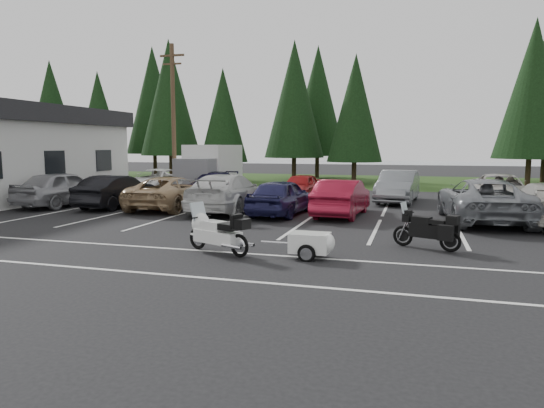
{
  "coord_description": "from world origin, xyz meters",
  "views": [
    {
      "loc": [
        4.39,
        -15.35,
        2.84
      ],
      "look_at": [
        0.03,
        -0.5,
        0.98
      ],
      "focal_mm": 32.0,
      "sensor_mm": 36.0,
      "label": 1
    }
  ],
  "objects": [
    {
      "name": "car_far_2",
      "position": [
        -1.46,
        9.94,
        0.68
      ],
      "size": [
        1.94,
        4.09,
        1.35
      ],
      "primitive_type": "imported",
      "rotation": [
        0.0,
        0.0,
        -0.09
      ],
      "color": "maroon",
      "rests_on": "ground"
    },
    {
      "name": "car_near_1",
      "position": [
        -8.83,
        4.04,
        0.75
      ],
      "size": [
        1.65,
        4.55,
        1.49
      ],
      "primitive_type": "imported",
      "rotation": [
        0.0,
        0.0,
        3.13
      ],
      "color": "black",
      "rests_on": "ground"
    },
    {
      "name": "adventure_motorcycle",
      "position": [
        4.76,
        -1.52,
        0.64
      ],
      "size": [
        2.24,
        1.46,
        1.29
      ],
      "primitive_type": null,
      "rotation": [
        0.0,
        0.0,
        -0.38
      ],
      "color": "black",
      "rests_on": "ground"
    },
    {
      "name": "car_near_5",
      "position": [
        1.6,
        4.22,
        0.74
      ],
      "size": [
        1.87,
        4.61,
        1.49
      ],
      "primitive_type": "imported",
      "rotation": [
        0.0,
        0.0,
        3.08
      ],
      "color": "maroon",
      "rests_on": "ground"
    },
    {
      "name": "conifer_6",
      "position": [
        12.0,
        22.1,
        6.71
      ],
      "size": [
        4.93,
        4.93,
        11.48
      ],
      "color": "#332316",
      "rests_on": "ground"
    },
    {
      "name": "stall_markings",
      "position": [
        0.0,
        2.0,
        0.0
      ],
      "size": [
        32.0,
        16.0,
        0.01
      ],
      "primitive_type": "cube",
      "color": "silver",
      "rests_on": "ground"
    },
    {
      "name": "car_far_4",
      "position": [
        8.31,
        9.6,
        0.75
      ],
      "size": [
        2.68,
        5.49,
        1.5
      ],
      "primitive_type": "imported",
      "rotation": [
        0.0,
        0.0,
        -0.03
      ],
      "color": "#AAA49C",
      "rests_on": "ground"
    },
    {
      "name": "cargo_trailer",
      "position": [
        1.91,
        -3.52,
        0.33
      ],
      "size": [
        1.44,
        0.82,
        0.66
      ],
      "primitive_type": null,
      "rotation": [
        0.0,
        0.0,
        -0.01
      ],
      "color": "white",
      "rests_on": "ground"
    },
    {
      "name": "car_far_1",
      "position": [
        -6.7,
        10.32,
        0.67
      ],
      "size": [
        2.05,
        4.7,
        1.34
      ],
      "primitive_type": "imported",
      "rotation": [
        0.0,
        0.0,
        0.04
      ],
      "color": "#191637",
      "rests_on": "ground"
    },
    {
      "name": "touring_motorcycle",
      "position": [
        -0.55,
        -3.64,
        0.66
      ],
      "size": [
        2.5,
        1.61,
        1.33
      ],
      "primitive_type": null,
      "rotation": [
        0.0,
        0.0,
        -0.4
      ],
      "color": "white",
      "rests_on": "ground"
    },
    {
      "name": "conifer_1",
      "position": [
        -22.0,
        21.2,
        5.39
      ],
      "size": [
        3.96,
        3.96,
        9.22
      ],
      "color": "#332316",
      "rests_on": "ground"
    },
    {
      "name": "conifer_2",
      "position": [
        -16.0,
        22.8,
        6.95
      ],
      "size": [
        5.1,
        5.1,
        11.89
      ],
      "color": "#332316",
      "rests_on": "ground"
    },
    {
      "name": "conifer_5",
      "position": [
        0.0,
        21.6,
        5.63
      ],
      "size": [
        4.14,
        4.14,
        9.63
      ],
      "color": "#332316",
      "rests_on": "ground"
    },
    {
      "name": "car_near_4",
      "position": [
        -0.82,
        3.76,
        0.75
      ],
      "size": [
        2.14,
        4.54,
        1.5
      ],
      "primitive_type": "imported",
      "rotation": [
        0.0,
        0.0,
        3.06
      ],
      "color": "#1B1B45",
      "rests_on": "ground"
    },
    {
      "name": "conifer_back_a",
      "position": [
        -20.0,
        27.0,
        7.19
      ],
      "size": [
        5.28,
        5.28,
        12.3
      ],
      "color": "#332316",
      "rests_on": "ground"
    },
    {
      "name": "car_near_3",
      "position": [
        -3.32,
        4.08,
        0.82
      ],
      "size": [
        2.42,
        5.7,
        1.64
      ],
      "primitive_type": "imported",
      "rotation": [
        0.0,
        0.0,
        3.16
      ],
      "color": "silver",
      "rests_on": "ground"
    },
    {
      "name": "car_near_0",
      "position": [
        -11.55,
        3.78,
        0.84
      ],
      "size": [
        2.45,
        5.08,
        1.67
      ],
      "primitive_type": "imported",
      "rotation": [
        0.0,
        0.0,
        3.04
      ],
      "color": "#99999D",
      "rests_on": "ground"
    },
    {
      "name": "box_truck",
      "position": [
        -8.0,
        12.5,
        1.45
      ],
      "size": [
        2.4,
        5.6,
        2.9
      ],
      "primitive_type": null,
      "color": "silver",
      "rests_on": "ground"
    },
    {
      "name": "conifer_0",
      "position": [
        -28.0,
        22.5,
        6.23
      ],
      "size": [
        4.58,
        4.58,
        10.66
      ],
      "color": "#332316",
      "rests_on": "ground"
    },
    {
      "name": "ground",
      "position": [
        0.0,
        0.0,
        0.0
      ],
      "size": [
        120.0,
        120.0,
        0.0
      ],
      "primitive_type": "plane",
      "color": "black",
      "rests_on": "ground"
    },
    {
      "name": "grass_strip",
      "position": [
        0.0,
        24.0,
        0.01
      ],
      "size": [
        80.0,
        16.0,
        0.01
      ],
      "primitive_type": "cube",
      "color": "#1D3611",
      "rests_on": "ground"
    },
    {
      "name": "conifer_back_b",
      "position": [
        -4.0,
        27.5,
        6.77
      ],
      "size": [
        4.97,
        4.97,
        11.58
      ],
      "color": "#332316",
      "rests_on": "ground"
    },
    {
      "name": "utility_pole",
      "position": [
        -10.0,
        12.0,
        4.7
      ],
      "size": [
        1.6,
        0.26,
        9.0
      ],
      "color": "#473321",
      "rests_on": "ground"
    },
    {
      "name": "car_near_6",
      "position": [
        6.88,
        4.1,
        0.81
      ],
      "size": [
        3.17,
        6.06,
        1.63
      ],
      "primitive_type": "imported",
      "rotation": [
        0.0,
        0.0,
        3.22
      ],
      "color": "slate",
      "rests_on": "ground"
    },
    {
      "name": "conifer_4",
      "position": [
        -5.0,
        22.9,
        6.53
      ],
      "size": [
        4.8,
        4.8,
        11.17
      ],
      "color": "#332316",
      "rests_on": "ground"
    },
    {
      "name": "lake_water",
      "position": [
        4.0,
        55.0,
        0.0
      ],
      "size": [
        70.0,
        50.0,
        0.02
      ],
      "primitive_type": "cube",
      "color": "gray",
      "rests_on": "ground"
    },
    {
      "name": "conifer_3",
      "position": [
        -10.5,
        21.4,
        5.27
      ],
      "size": [
        3.87,
        3.87,
        9.02
      ],
      "color": "#332316",
      "rests_on": "ground"
    },
    {
      "name": "car_far_3",
      "position": [
        3.62,
        9.8,
        0.8
      ],
      "size": [
        2.16,
        5.0,
        1.6
      ],
      "primitive_type": "imported",
      "rotation": [
        0.0,
        0.0,
        -0.1
      ],
      "color": "slate",
      "rests_on": "ground"
    },
    {
      "name": "car_near_2",
      "position": [
        -6.18,
        4.33,
        0.73
      ],
      "size": [
        2.67,
        5.38,
        1.47
      ],
      "primitive_type": "imported",
      "rotation": [
        0.0,
        0.0,
        3.19
      ],
      "color": "tan",
      "rests_on": "ground"
    },
    {
      "name": "car_far_0",
      "position": [
        -10.21,
        10.03,
        0.74
      ],
      "size": [
        2.79,
        5.48,
        1.48
      ],
      "primitive_type": "imported",
      "rotation": [
        0.0,
        0.0,
        -0.06
      ],
      "color": "white",
      "rests_on": "ground"
    }
  ]
}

